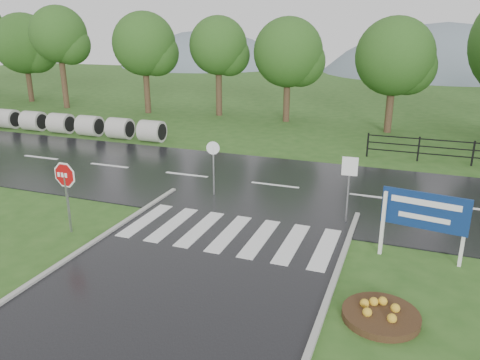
% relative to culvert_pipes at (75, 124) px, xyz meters
% --- Properties ---
extents(ground, '(120.00, 120.00, 0.00)m').
position_rel_culvert_pipes_xyz_m(ground, '(13.93, -15.00, -0.60)').
color(ground, '#2B541C').
rests_on(ground, ground).
extents(main_road, '(90.00, 8.00, 0.04)m').
position_rel_culvert_pipes_xyz_m(main_road, '(13.93, -5.00, -0.60)').
color(main_road, black).
rests_on(main_road, ground).
extents(crosswalk, '(6.50, 2.80, 0.02)m').
position_rel_culvert_pipes_xyz_m(crosswalk, '(13.93, -10.00, -0.54)').
color(crosswalk, silver).
rests_on(crosswalk, ground).
extents(fence_west, '(9.58, 0.08, 1.20)m').
position_rel_culvert_pipes_xyz_m(fence_west, '(21.68, 1.00, 0.12)').
color(fence_west, black).
rests_on(fence_west, ground).
extents(hills, '(102.00, 48.00, 48.00)m').
position_rel_culvert_pipes_xyz_m(hills, '(17.42, 50.00, -16.14)').
color(hills, slate).
rests_on(hills, ground).
extents(treeline, '(83.20, 5.20, 10.00)m').
position_rel_culvert_pipes_xyz_m(treeline, '(14.93, 9.00, -0.60)').
color(treeline, '#214A17').
rests_on(treeline, ground).
extents(culvert_pipes, '(11.80, 1.20, 1.20)m').
position_rel_culvert_pipes_xyz_m(culvert_pipes, '(0.00, 0.00, 0.00)').
color(culvert_pipes, '#9E9B93').
rests_on(culvert_pipes, ground).
extents(stop_sign, '(1.08, 0.09, 2.44)m').
position_rel_culvert_pipes_xyz_m(stop_sign, '(9.15, -11.54, 1.11)').
color(stop_sign, '#939399').
rests_on(stop_sign, ground).
extents(estate_billboard, '(2.25, 0.41, 1.99)m').
position_rel_culvert_pipes_xyz_m(estate_billboard, '(19.47, -9.65, 0.77)').
color(estate_billboard, silver).
rests_on(estate_billboard, ground).
extents(flower_bed, '(1.71, 1.71, 0.34)m').
position_rel_culvert_pipes_xyz_m(flower_bed, '(18.72, -12.90, -0.47)').
color(flower_bed, '#332111').
rests_on(flower_bed, ground).
extents(reg_sign_small, '(0.50, 0.07, 2.27)m').
position_rel_culvert_pipes_xyz_m(reg_sign_small, '(17.19, -7.76, 0.99)').
color(reg_sign_small, '#939399').
rests_on(reg_sign_small, ground).
extents(reg_sign_round, '(0.49, 0.13, 2.14)m').
position_rel_culvert_pipes_xyz_m(reg_sign_round, '(12.05, -6.91, 0.76)').
color(reg_sign_round, '#939399').
rests_on(reg_sign_round, ground).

